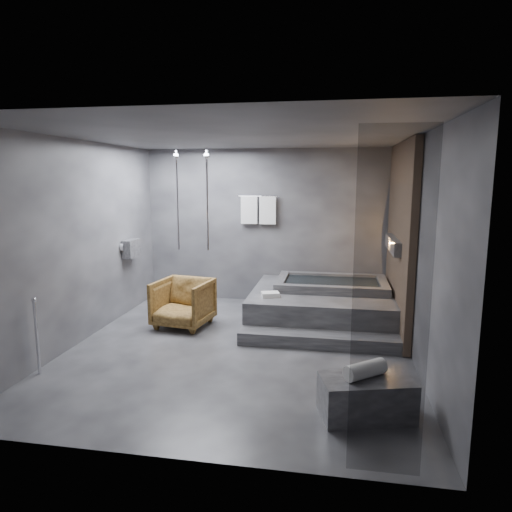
# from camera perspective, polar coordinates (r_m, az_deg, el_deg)

# --- Properties ---
(room) EXTENTS (5.00, 5.04, 2.82)m
(room) POSITION_cam_1_polar(r_m,az_deg,el_deg) (6.07, 1.93, 4.55)
(room) COLOR #2A2A2C
(room) RESTS_ON ground
(tub_deck) EXTENTS (2.20, 2.00, 0.50)m
(tub_deck) POSITION_cam_1_polar(r_m,az_deg,el_deg) (7.48, 8.17, -6.11)
(tub_deck) COLOR #2E2E31
(tub_deck) RESTS_ON ground
(tub_step) EXTENTS (2.20, 0.36, 0.18)m
(tub_step) POSITION_cam_1_polar(r_m,az_deg,el_deg) (6.41, 7.78, -10.35)
(tub_step) COLOR #2E2E31
(tub_step) RESTS_ON ground
(concrete_bench) EXTENTS (0.96, 0.69, 0.39)m
(concrete_bench) POSITION_cam_1_polar(r_m,az_deg,el_deg) (4.72, 13.60, -16.78)
(concrete_bench) COLOR #2F2F32
(concrete_bench) RESTS_ON ground
(driftwood_chair) EXTENTS (0.91, 0.93, 0.74)m
(driftwood_chair) POSITION_cam_1_polar(r_m,az_deg,el_deg) (7.18, -9.10, -5.81)
(driftwood_chair) COLOR #442C11
(driftwood_chair) RESTS_ON ground
(rolled_towel) EXTENTS (0.44, 0.40, 0.16)m
(rolled_towel) POSITION_cam_1_polar(r_m,az_deg,el_deg) (4.62, 13.50, -13.66)
(rolled_towel) COLOR white
(rolled_towel) RESTS_ON concrete_bench
(deck_towel) EXTENTS (0.31, 0.26, 0.07)m
(deck_towel) POSITION_cam_1_polar(r_m,az_deg,el_deg) (6.94, 1.79, -4.83)
(deck_towel) COLOR white
(deck_towel) RESTS_ON tub_deck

